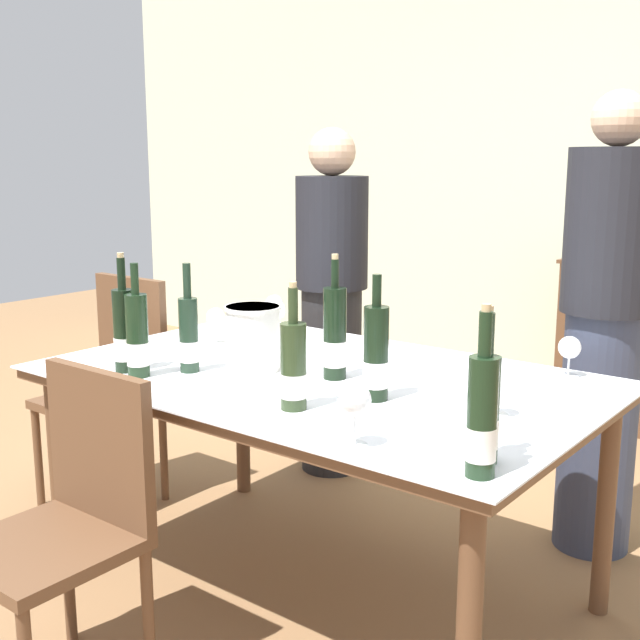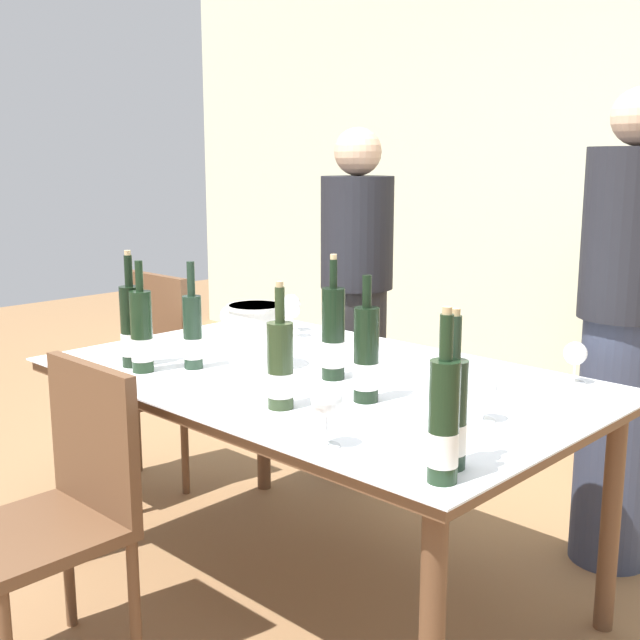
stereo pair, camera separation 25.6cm
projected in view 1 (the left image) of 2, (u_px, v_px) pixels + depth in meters
ground_plane at (320, 591)px, 2.75m from camera, size 12.00×12.00×0.00m
back_wall at (614, 169)px, 4.60m from camera, size 8.00×0.10×2.80m
dining_table at (320, 394)px, 2.61m from camera, size 1.78×1.12×0.77m
ice_bucket at (253, 336)px, 2.63m from camera, size 0.19×0.19×0.21m
wine_bottle_0 at (485, 410)px, 1.82m from camera, size 0.07×0.07×0.37m
wine_bottle_1 at (124, 332)px, 2.61m from camera, size 0.07×0.07×0.39m
wine_bottle_2 at (335, 336)px, 2.52m from camera, size 0.08×0.08×0.40m
wine_bottle_3 at (137, 338)px, 2.55m from camera, size 0.07×0.07×0.37m
wine_bottle_4 at (189, 335)px, 2.61m from camera, size 0.06×0.06×0.36m
wine_bottle_5 at (293, 368)px, 2.22m from camera, size 0.07×0.07×0.36m
wine_bottle_6 at (482, 418)px, 1.74m from camera, size 0.07×0.07×0.39m
wine_bottle_7 at (376, 356)px, 2.30m from camera, size 0.07×0.07×0.37m
wine_glass_0 at (274, 306)px, 3.21m from camera, size 0.07×0.07×0.15m
wine_glass_1 at (276, 312)px, 3.10m from camera, size 0.07×0.07×0.15m
wine_glass_2 at (355, 402)px, 1.93m from camera, size 0.08×0.08×0.16m
wine_glass_3 at (570, 349)px, 2.55m from camera, size 0.07×0.07×0.13m
wine_glass_4 at (497, 385)px, 2.16m from camera, size 0.08×0.08×0.13m
wine_glass_5 at (216, 319)px, 3.01m from camera, size 0.07×0.07×0.14m
chair_left_end at (115, 376)px, 3.43m from camera, size 0.42×0.42×0.96m
chair_near_front at (70, 511)px, 2.19m from camera, size 0.42×0.42×0.89m
person_host at (332, 304)px, 3.70m from camera, size 0.33×0.33×1.59m
person_guest_left at (605, 329)px, 2.91m from camera, size 0.33×0.33×1.69m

